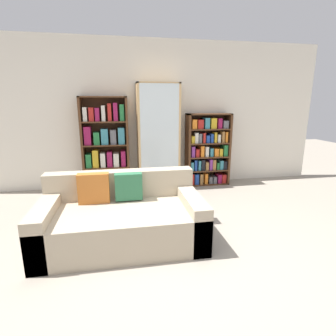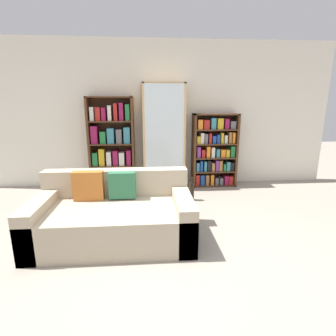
# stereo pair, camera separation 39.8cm
# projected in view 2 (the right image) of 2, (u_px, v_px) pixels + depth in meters

# --- Properties ---
(ground_plane) EXTENTS (16.00, 16.00, 0.00)m
(ground_plane) POSITION_uv_depth(u_px,v_px,m) (165.00, 268.00, 2.58)
(ground_plane) COLOR gray
(wall_back) EXTENTS (6.79, 0.06, 2.70)m
(wall_back) POSITION_uv_depth(u_px,v_px,m) (155.00, 115.00, 4.97)
(wall_back) COLOR silver
(wall_back) RESTS_ON ground
(couch) EXTENTS (1.81, 1.00, 0.78)m
(couch) POSITION_uv_depth(u_px,v_px,m) (114.00, 216.00, 3.10)
(couch) COLOR tan
(couch) RESTS_ON ground
(bookshelf_left) EXTENTS (0.82, 0.32, 1.69)m
(bookshelf_left) POSITION_uv_depth(u_px,v_px,m) (112.00, 146.00, 4.85)
(bookshelf_left) COLOR #4C2D19
(bookshelf_left) RESTS_ON ground
(display_cabinet) EXTENTS (0.77, 0.36, 1.93)m
(display_cabinet) POSITION_uv_depth(u_px,v_px,m) (164.00, 137.00, 4.87)
(display_cabinet) COLOR tan
(display_cabinet) RESTS_ON ground
(bookshelf_right) EXTENTS (0.84, 0.32, 1.38)m
(bookshelf_right) POSITION_uv_depth(u_px,v_px,m) (214.00, 151.00, 5.03)
(bookshelf_right) COLOR #4C2D19
(bookshelf_right) RESTS_ON ground
(wine_bottle) EXTENTS (0.08, 0.08, 0.40)m
(wine_bottle) POSITION_uv_depth(u_px,v_px,m) (192.00, 191.00, 4.33)
(wine_bottle) COLOR black
(wine_bottle) RESTS_ON ground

